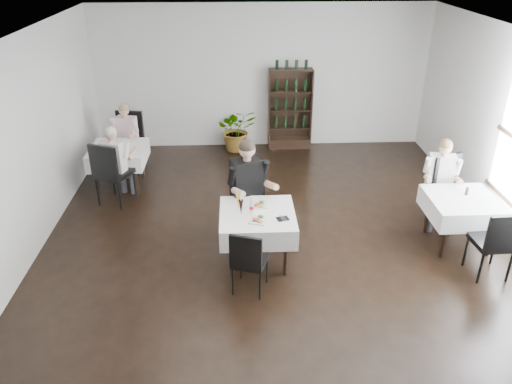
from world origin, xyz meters
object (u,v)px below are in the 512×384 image
potted_tree (237,129)px  wine_shelf (290,110)px  main_table (257,222)px  diner_main (249,185)px

potted_tree → wine_shelf: bearing=5.7°
wine_shelf → main_table: (-0.90, -4.31, -0.23)m
wine_shelf → main_table: wine_shelf is taller
wine_shelf → potted_tree: 1.22m
potted_tree → diner_main: 3.71m
wine_shelf → main_table: size_ratio=1.70×
main_table → potted_tree: potted_tree is taller
wine_shelf → main_table: bearing=-101.8°
wine_shelf → potted_tree: wine_shelf is taller
wine_shelf → diner_main: size_ratio=1.09×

